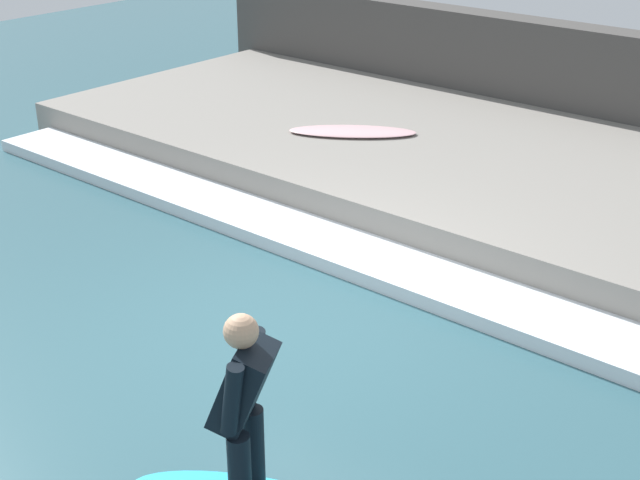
{
  "coord_description": "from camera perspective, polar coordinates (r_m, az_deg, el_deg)",
  "views": [
    {
      "loc": [
        -4.92,
        -4.52,
        3.97
      ],
      "look_at": [
        0.48,
        0.0,
        0.7
      ],
      "focal_mm": 50.0,
      "sensor_mm": 36.0,
      "label": 1
    }
  ],
  "objects": [
    {
      "name": "concrete_ledge",
      "position": [
        10.74,
        12.41,
        3.84
      ],
      "size": [
        4.4,
        12.84,
        0.43
      ],
      "primitive_type": "cube",
      "color": "gray",
      "rests_on": "ground_plane"
    },
    {
      "name": "back_wall",
      "position": [
        12.7,
        17.99,
        9.16
      ],
      "size": [
        0.5,
        13.48,
        1.56
      ],
      "primitive_type": "cube",
      "color": "#474442",
      "rests_on": "ground_plane"
    },
    {
      "name": "wave_foam_crest",
      "position": [
        8.75,
        4.19,
        -1.62
      ],
      "size": [
        0.79,
        12.2,
        0.14
      ],
      "primitive_type": "cube",
      "color": "silver",
      "rests_on": "ground_plane"
    },
    {
      "name": "ground_plane",
      "position": [
        7.77,
        -2.3,
        -5.84
      ],
      "size": [
        28.0,
        28.0,
        0.0
      ],
      "primitive_type": "plane",
      "color": "#335B66"
    },
    {
      "name": "surfer_riding",
      "position": [
        5.5,
        -4.88,
        -10.29
      ],
      "size": [
        0.5,
        0.52,
        1.35
      ],
      "color": "black",
      "rests_on": "surfboard_riding"
    },
    {
      "name": "surfboard_spare",
      "position": [
        11.4,
        2.1,
        6.96
      ],
      "size": [
        1.36,
        1.61,
        0.06
      ],
      "color": "beige",
      "rests_on": "concrete_ledge"
    }
  ]
}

